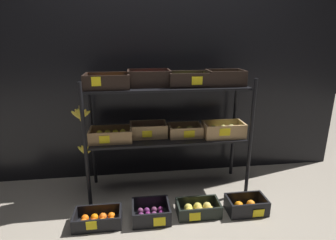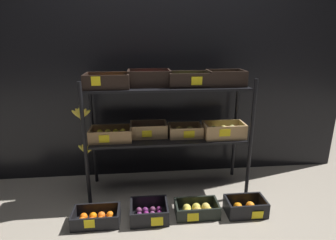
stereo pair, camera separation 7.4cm
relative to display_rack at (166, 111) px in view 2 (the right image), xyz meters
name	(u,v)px [view 2 (the right image)]	position (x,y,z in m)	size (l,w,h in m)	color
ground_plane	(168,188)	(0.02, 0.00, -0.78)	(10.00, 10.00, 0.00)	gray
storefront_wall	(164,69)	(0.02, 0.40, 0.32)	(3.82, 0.12, 2.21)	black
display_rack	(166,111)	(0.00, 0.00, 0.00)	(1.56, 0.44, 1.14)	black
crate_ground_tangerine	(96,218)	(-0.60, -0.47, -0.74)	(0.37, 0.22, 0.11)	black
crate_ground_plum	(149,213)	(-0.18, -0.45, -0.74)	(0.30, 0.27, 0.13)	black
crate_ground_apple_gold	(197,210)	(0.21, -0.44, -0.74)	(0.36, 0.21, 0.11)	black
crate_ground_orange	(245,208)	(0.62, -0.47, -0.73)	(0.33, 0.21, 0.13)	black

